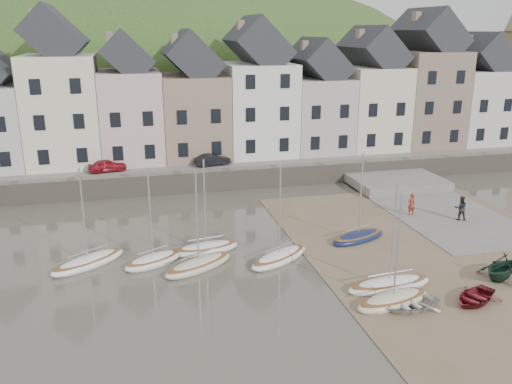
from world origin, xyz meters
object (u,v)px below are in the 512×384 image
object	(u,v)px
rowboat_red	(475,297)
car_right	(213,160)
rowboat_green	(502,267)
rowboat_white	(411,304)
person_dark	(461,208)
car_left	(107,166)
person_red	(411,204)
sailboat_0	(88,262)

from	to	relation	value
rowboat_red	car_right	bearing A→B (deg)	172.11
rowboat_green	car_right	world-z (taller)	car_right
rowboat_white	rowboat_green	bearing A→B (deg)	94.01
rowboat_white	rowboat_red	size ratio (longest dim) A/B	1.00
rowboat_white	person_dark	bearing A→B (deg)	125.72
rowboat_white	car_left	xyz separation A→B (m)	(-15.37, 25.74, 1.79)
rowboat_white	person_red	world-z (taller)	person_red
rowboat_white	rowboat_red	xyz separation A→B (m)	(3.55, -0.15, 0.00)
person_dark	car_left	world-z (taller)	car_left
person_red	person_dark	distance (m)	3.51
person_dark	rowboat_red	bearing A→B (deg)	78.96
rowboat_green	person_red	size ratio (longest dim) A/B	1.69
person_red	rowboat_green	bearing A→B (deg)	79.22
rowboat_green	rowboat_red	bearing A→B (deg)	-83.50
person_dark	car_right	distance (m)	21.91
sailboat_0	person_dark	world-z (taller)	sailboat_0
sailboat_0	person_red	xyz separation A→B (m)	(23.39, 3.34, 0.73)
rowboat_green	person_dark	bearing A→B (deg)	132.72
sailboat_0	rowboat_red	bearing A→B (deg)	-25.78
sailboat_0	rowboat_white	size ratio (longest dim) A/B	2.15
car_right	rowboat_red	bearing A→B (deg)	-172.15
rowboat_red	person_red	xyz separation A→B (m)	(3.59, 12.90, 0.62)
rowboat_red	car_right	distance (m)	27.64
sailboat_0	rowboat_green	xyz separation A→B (m)	(22.88, -7.58, 0.57)
sailboat_0	rowboat_white	world-z (taller)	sailboat_0
rowboat_white	car_right	bearing A→B (deg)	-178.34
rowboat_green	person_red	xyz separation A→B (m)	(0.51, 10.92, 0.15)
rowboat_green	rowboat_red	distance (m)	3.70
car_right	person_dark	bearing A→B (deg)	-144.95
rowboat_white	car_left	size ratio (longest dim) A/B	0.90
car_left	car_right	world-z (taller)	car_left
rowboat_red	person_red	world-z (taller)	person_red
rowboat_white	car_right	size ratio (longest dim) A/B	0.89
rowboat_white	person_dark	world-z (taller)	person_dark
person_red	car_left	world-z (taller)	car_left
sailboat_0	person_dark	size ratio (longest dim) A/B	3.44
person_dark	car_left	bearing A→B (deg)	-10.43
sailboat_0	car_right	size ratio (longest dim) A/B	1.91
rowboat_white	person_dark	xyz separation A→B (m)	(10.14, 10.91, 0.67)
rowboat_red	car_left	bearing A→B (deg)	-171.92
sailboat_0	car_left	world-z (taller)	sailboat_0
rowboat_green	car_right	size ratio (longest dim) A/B	0.89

